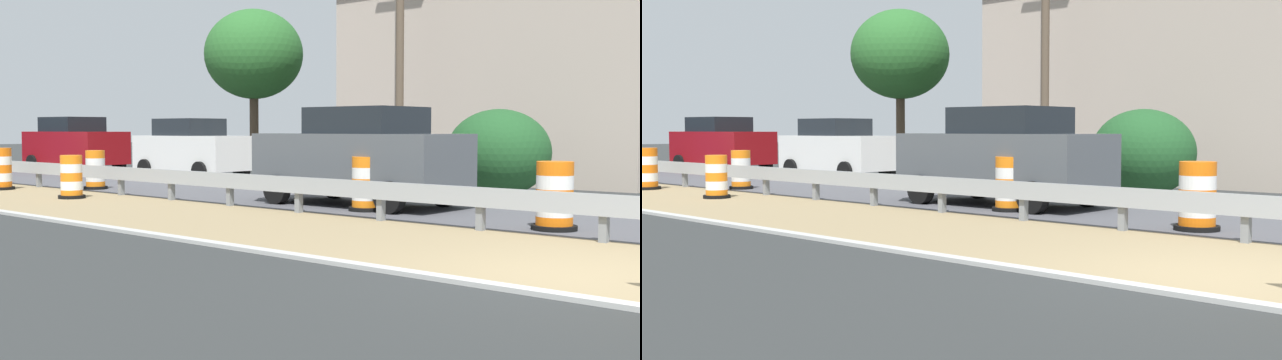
% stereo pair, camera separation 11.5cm
% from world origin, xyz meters
% --- Properties ---
extents(ground_plane, '(160.00, 160.00, 0.00)m').
position_xyz_m(ground_plane, '(0.00, 0.00, 0.00)').
color(ground_plane, '#2B2D2D').
extents(median_dirt_strip, '(4.04, 120.00, 0.01)m').
position_xyz_m(median_dirt_strip, '(0.82, 0.00, 0.00)').
color(median_dirt_strip, '#8E7A56').
rests_on(median_dirt_strip, ground).
extents(curb_near_edge, '(0.20, 120.00, 0.11)m').
position_xyz_m(curb_near_edge, '(-1.30, 0.00, 0.00)').
color(curb_near_edge, '#ADADA8').
rests_on(curb_near_edge, ground).
extents(guardrail_median, '(0.18, 56.88, 0.71)m').
position_xyz_m(guardrail_median, '(2.61, 4.00, 0.52)').
color(guardrail_median, '#999EA3').
rests_on(guardrail_median, ground).
extents(traffic_barrel_nearest, '(0.74, 0.74, 1.12)m').
position_xyz_m(traffic_barrel_nearest, '(3.54, 2.13, 0.51)').
color(traffic_barrel_nearest, orange).
rests_on(traffic_barrel_nearest, ground).
extents(traffic_barrel_close, '(0.69, 0.69, 1.09)m').
position_xyz_m(traffic_barrel_close, '(3.83, 6.29, 0.49)').
color(traffic_barrel_close, orange).
rests_on(traffic_barrel_close, ground).
extents(traffic_barrel_mid, '(0.63, 0.63, 1.03)m').
position_xyz_m(traffic_barrel_mid, '(1.37, 13.23, 0.46)').
color(traffic_barrel_mid, orange).
rests_on(traffic_barrel_mid, ground).
extents(traffic_barrel_far, '(0.64, 0.64, 1.06)m').
position_xyz_m(traffic_barrel_far, '(3.35, 15.37, 0.48)').
color(traffic_barrel_far, orange).
rests_on(traffic_barrel_far, ground).
extents(traffic_barrel_farther, '(0.71, 0.71, 1.13)m').
position_xyz_m(traffic_barrel_farther, '(1.52, 17.10, 0.51)').
color(traffic_barrel_farther, orange).
rests_on(traffic_barrel_farther, ground).
extents(car_lead_near_lane, '(2.20, 4.65, 2.10)m').
position_xyz_m(car_lead_near_lane, '(4.64, 7.09, 1.05)').
color(car_lead_near_lane, '#4C5156').
rests_on(car_lead_near_lane, ground).
extents(car_mid_far_lane, '(1.96, 4.33, 1.99)m').
position_xyz_m(car_mid_far_lane, '(7.96, 16.95, 0.99)').
color(car_mid_far_lane, silver).
rests_on(car_mid_far_lane, ground).
extents(car_distant_a, '(2.23, 4.59, 2.11)m').
position_xyz_m(car_distant_a, '(7.73, 23.82, 1.05)').
color(car_distant_a, maroon).
rests_on(car_distant_a, ground).
extents(roadside_shop_near, '(6.47, 10.61, 6.37)m').
position_xyz_m(roadside_shop_near, '(14.97, 8.93, 3.20)').
color(roadside_shop_near, '#AD9E8E').
rests_on(roadside_shop_near, ground).
extents(utility_pole_near, '(0.24, 1.80, 8.80)m').
position_xyz_m(utility_pole_near, '(10.43, 10.32, 4.56)').
color(utility_pole_near, brown).
rests_on(utility_pole_near, ground).
extents(bush_roadside, '(2.53, 2.53, 2.13)m').
position_xyz_m(bush_roadside, '(8.73, 6.07, 1.07)').
color(bush_roadside, '#1E4C23').
rests_on(bush_roadside, ground).
extents(tree_roadside, '(3.98, 3.98, 6.44)m').
position_xyz_m(tree_roadside, '(13.39, 19.75, 4.63)').
color(tree_roadside, '#4C3D2D').
rests_on(tree_roadside, ground).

